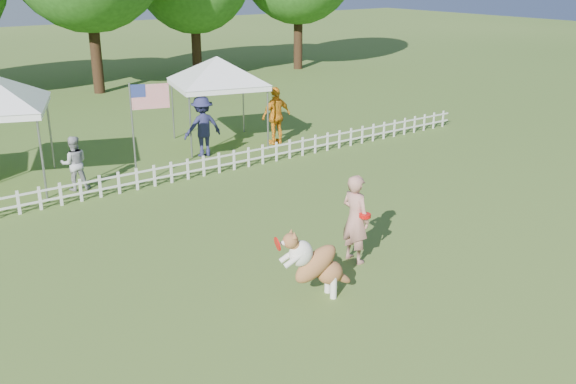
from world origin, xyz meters
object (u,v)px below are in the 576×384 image
object	(u,v)px
spectator_c	(276,116)
handler	(355,219)
dog	(317,264)
spectator_b	(203,126)
frisbee_on_turf	(323,276)
spectator_a	(74,163)
flag_pole	(133,136)
canopy_tent_right	(218,102)

from	to	relation	value
spectator_c	handler	bearing A→B (deg)	62.57
handler	dog	bearing A→B (deg)	111.61
handler	spectator_b	bearing A→B (deg)	-12.61
frisbee_on_turf	spectator_b	bearing A→B (deg)	75.59
frisbee_on_turf	spectator_c	size ratio (longest dim) A/B	0.12
handler	spectator_a	xyz separation A→B (m)	(-3.03, 7.60, -0.18)
spectator_a	spectator_b	distance (m)	4.38
handler	spectator_c	size ratio (longest dim) A/B	0.95
flag_pole	frisbee_on_turf	bearing A→B (deg)	-68.48
spectator_c	spectator_b	bearing A→B (deg)	-4.96
frisbee_on_turf	spectator_c	bearing A→B (deg)	60.03
flag_pole	spectator_b	bearing A→B (deg)	43.71
canopy_tent_right	flag_pole	size ratio (longest dim) A/B	1.01
handler	dog	distance (m)	1.76
dog	canopy_tent_right	bearing A→B (deg)	83.45
frisbee_on_turf	canopy_tent_right	xyz separation A→B (m)	(3.36, 9.59, 1.40)
spectator_a	handler	bearing A→B (deg)	126.57
dog	canopy_tent_right	distance (m)	10.93
handler	spectator_b	xyz separation A→B (m)	(1.26, 8.43, 0.04)
handler	canopy_tent_right	world-z (taller)	canopy_tent_right
spectator_b	handler	bearing A→B (deg)	84.38
handler	canopy_tent_right	distance (m)	9.72
dog	frisbee_on_turf	size ratio (longest dim) A/B	5.86
flag_pole	spectator_c	distance (m)	5.73
spectator_c	flag_pole	bearing A→B (deg)	11.69
canopy_tent_right	handler	bearing A→B (deg)	-90.02
frisbee_on_turf	flag_pole	xyz separation A→B (m)	(-0.66, 7.13, 1.38)
canopy_tent_right	spectator_b	xyz separation A→B (m)	(-1.14, -0.97, -0.47)
dog	flag_pole	size ratio (longest dim) A/B	0.48
flag_pole	dog	bearing A→B (deg)	-73.48
dog	spectator_b	xyz separation A→B (m)	(2.84, 9.19, 0.27)
frisbee_on_turf	spectator_a	world-z (taller)	spectator_a
frisbee_on_turf	spectator_c	xyz separation A→B (m)	(4.89, 8.48, 0.94)
flag_pole	spectator_a	bearing A→B (deg)	171.57
handler	spectator_c	xyz separation A→B (m)	(3.94, 8.30, 0.05)
handler	spectator_a	distance (m)	8.18
frisbee_on_turf	canopy_tent_right	size ratio (longest dim) A/B	0.08
canopy_tent_right	spectator_c	size ratio (longest dim) A/B	1.49
handler	frisbee_on_turf	xyz separation A→B (m)	(-0.95, -0.19, -0.89)
handler	dog	xyz separation A→B (m)	(-1.57, -0.76, -0.23)
spectator_b	frisbee_on_turf	bearing A→B (deg)	78.49
handler	frisbee_on_turf	distance (m)	1.32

